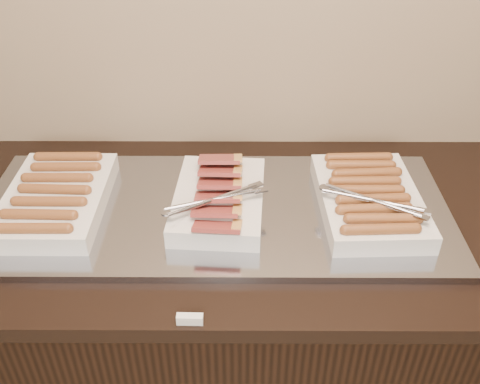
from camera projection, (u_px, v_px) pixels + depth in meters
name	position (u px, v px, depth m)	size (l,w,h in m)	color
counter	(218.00, 328.00, 1.64)	(2.06, 0.76, 0.90)	black
warming_tray	(215.00, 211.00, 1.38)	(1.20, 0.50, 0.02)	#9698A3
dish_left	(56.00, 198.00, 1.35)	(0.25, 0.37, 0.07)	silver
dish_center	(219.00, 199.00, 1.35)	(0.27, 0.35, 0.09)	silver
dish_right	(369.00, 199.00, 1.35)	(0.27, 0.38, 0.08)	silver
label_holder	(190.00, 319.00, 1.08)	(0.05, 0.02, 0.02)	silver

